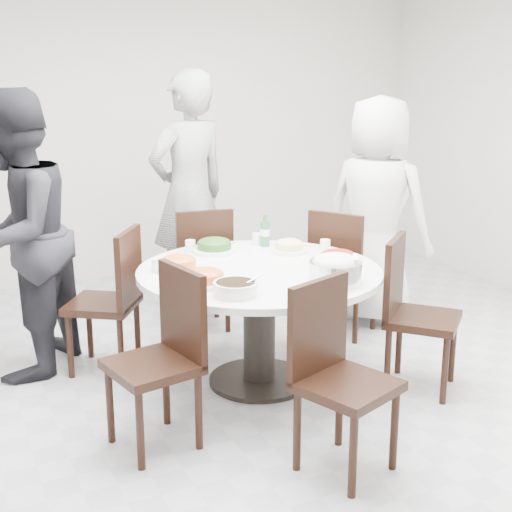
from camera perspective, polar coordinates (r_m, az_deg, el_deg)
name	(u,v)px	position (r m, az deg, el deg)	size (l,w,h in m)	color
floor	(262,402)	(4.36, 0.49, -11.63)	(6.00, 6.00, 0.01)	#ADAEB2
wall_back	(125,128)	(6.76, -10.43, 10.02)	(6.00, 0.01, 2.80)	silver
dining_table	(259,327)	(4.47, 0.27, -5.67)	(1.50, 1.50, 0.75)	white
chair_ne	(345,271)	(5.33, 7.13, -1.24)	(0.42, 0.42, 0.95)	black
chair_n	(200,267)	(5.41, -4.51, -0.92)	(0.42, 0.42, 0.95)	black
chair_nw	(102,301)	(4.75, -12.19, -3.51)	(0.42, 0.42, 0.95)	black
chair_sw	(152,362)	(3.75, -8.32, -8.38)	(0.42, 0.42, 0.95)	black
chair_s	(347,381)	(3.52, 7.33, -9.92)	(0.42, 0.42, 0.95)	black
chair_se	(423,316)	(4.48, 13.24, -4.68)	(0.42, 0.42, 0.95)	black
diner_right	(377,212)	(5.54, 9.64, 3.52)	(0.85, 0.56, 1.75)	silver
diner_middle	(189,195)	(5.66, -5.40, 4.87)	(0.71, 0.46, 1.94)	black
diner_left	(18,236)	(4.73, -18.50, 1.51)	(0.89, 0.69, 1.83)	black
dish_greens	(214,247)	(4.75, -3.36, 0.75)	(0.29, 0.29, 0.08)	white
dish_pale	(289,248)	(4.74, 2.66, 0.66)	(0.24, 0.24, 0.06)	white
dish_orange	(179,265)	(4.34, -6.21, -0.68)	(0.28, 0.28, 0.07)	white
dish_redbrown	(338,260)	(4.46, 6.57, -0.29)	(0.29, 0.29, 0.07)	white
dish_tofu	(205,279)	(4.04, -4.12, -1.84)	(0.28, 0.28, 0.07)	white
rice_bowl	(335,272)	(4.08, 6.37, -1.31)	(0.30, 0.30, 0.13)	silver
soup_bowl	(236,289)	(3.85, -1.65, -2.62)	(0.24, 0.24, 0.07)	white
beverage_bottle	(265,230)	(4.89, 0.73, 2.08)	(0.06, 0.06, 0.22)	#286536
tea_cups	(221,242)	(4.86, -2.81, 1.12)	(0.07, 0.07, 0.08)	white
chopsticks	(218,244)	(4.94, -3.09, 0.94)	(0.24, 0.04, 0.01)	tan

